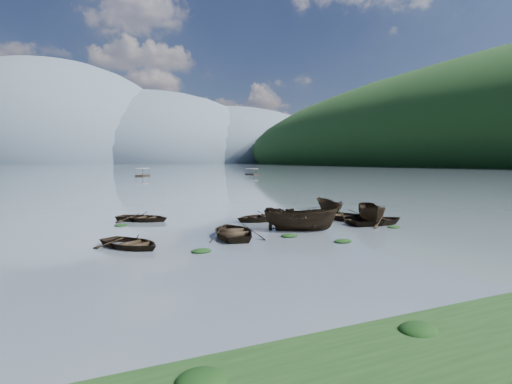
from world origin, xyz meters
name	(u,v)px	position (x,y,z in m)	size (l,w,h in m)	color
ground_plane	(337,239)	(0.00, 0.00, 0.00)	(2400.00, 2400.00, 0.00)	#535D68
haze_mtn_b	(53,163)	(-60.00, 900.00, 0.00)	(520.00, 520.00, 340.00)	#475666
haze_mtn_c	(152,163)	(140.00, 900.00, 0.00)	(520.00, 520.00, 260.00)	#475666
haze_mtn_d	(227,163)	(320.00, 900.00, 0.00)	(520.00, 520.00, 220.00)	#475666
rowboat_0	(131,247)	(-11.67, 2.73, 0.00)	(2.91, 4.08, 0.85)	black
rowboat_1	(233,236)	(-5.42, 3.38, 0.00)	(3.47, 4.85, 1.01)	black
rowboat_2	(301,231)	(-0.51, 3.43, 0.00)	(1.89, 5.02, 1.94)	black
rowboat_3	(344,219)	(5.32, 6.50, 0.00)	(3.43, 4.81, 1.00)	black
rowboat_4	(377,224)	(6.08, 3.51, 0.00)	(3.35, 4.69, 0.97)	black
rowboat_5	(371,223)	(6.03, 4.06, 0.00)	(1.72, 4.56, 1.76)	black
rowboat_6	(143,221)	(-9.62, 12.36, 0.00)	(3.06, 4.28, 0.89)	black
rowboat_7	(262,221)	(-0.99, 8.60, 0.00)	(3.23, 4.52, 0.94)	black
rowboat_8	(329,212)	(6.77, 10.75, 0.00)	(1.41, 3.75, 1.45)	black
weed_clump_0	(201,252)	(-8.45, 0.07, 0.00)	(1.05, 0.86, 0.23)	black
weed_clump_1	(290,237)	(-2.25, 1.87, 0.00)	(1.10, 0.88, 0.24)	black
weed_clump_2	(343,242)	(-0.23, -0.87, 0.00)	(1.09, 0.88, 0.24)	black
weed_clump_3	(337,213)	(7.16, 10.04, 0.00)	(1.00, 0.84, 0.22)	black
weed_clump_4	(394,228)	(6.14, 1.81, 0.00)	(1.00, 0.79, 0.21)	black
weed_clump_5	(121,226)	(-11.42, 10.58, 0.00)	(0.96, 0.77, 0.20)	black
weed_clump_6	(284,221)	(0.48, 7.72, 0.00)	(0.90, 0.75, 0.19)	black
weed_clump_7	(312,213)	(5.17, 11.14, 0.00)	(0.96, 0.77, 0.21)	black
pontoon_centre	(143,176)	(4.22, 106.91, 0.00)	(2.55, 6.13, 2.35)	black
pontoon_right	(252,175)	(40.49, 105.81, 0.00)	(2.14, 5.12, 1.96)	black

